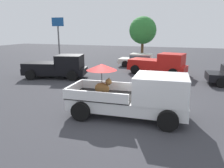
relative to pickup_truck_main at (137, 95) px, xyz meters
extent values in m
plane|color=#38383D|center=(-0.41, -0.04, -0.98)|extent=(80.00, 80.00, 0.00)
cylinder|color=black|center=(1.28, 1.04, -0.58)|extent=(0.82, 0.33, 0.80)
cylinder|color=black|center=(1.39, -0.91, -0.58)|extent=(0.82, 0.33, 0.80)
cylinder|color=black|center=(-2.22, 0.84, -0.58)|extent=(0.82, 0.33, 0.80)
cylinder|color=black|center=(-2.10, -1.12, -0.58)|extent=(0.82, 0.33, 0.80)
cube|color=white|center=(-0.41, -0.04, -0.41)|extent=(5.10, 2.09, 0.50)
cube|color=white|center=(0.98, 0.04, 0.38)|extent=(2.21, 1.98, 1.08)
cube|color=#4C606B|center=(1.98, 0.10, 0.58)|extent=(0.16, 1.72, 0.64)
cube|color=black|center=(-1.56, -0.11, -0.13)|extent=(2.90, 2.00, 0.06)
cube|color=white|center=(-1.62, 0.81, 0.10)|extent=(2.80, 0.27, 0.40)
cube|color=white|center=(-1.51, -1.03, 0.10)|extent=(2.80, 0.27, 0.40)
cube|color=white|center=(-2.91, -0.19, 0.10)|extent=(0.21, 1.84, 0.40)
ellipsoid|color=brown|center=(-1.58, -0.01, 0.16)|extent=(0.70, 0.36, 0.52)
sphere|color=brown|center=(-1.28, 0.00, 0.48)|extent=(0.30, 0.30, 0.28)
cone|color=brown|center=(-1.29, 0.08, 0.62)|extent=(0.10, 0.10, 0.12)
cone|color=brown|center=(-1.28, -0.07, 0.62)|extent=(0.10, 0.10, 0.12)
cylinder|color=black|center=(-1.66, 0.15, 0.45)|extent=(0.03, 0.03, 1.10)
cone|color=red|center=(-1.66, 0.15, 1.10)|extent=(1.44, 1.44, 0.28)
cylinder|color=black|center=(1.31, 10.34, -0.60)|extent=(0.80, 0.40, 0.76)
cylinder|color=black|center=(0.95, 8.48, -0.60)|extent=(0.80, 0.40, 0.76)
cylinder|color=black|center=(-1.83, 10.95, -0.60)|extent=(0.80, 0.40, 0.76)
cylinder|color=black|center=(-2.19, 9.08, -0.60)|extent=(0.80, 0.40, 0.76)
cube|color=red|center=(-0.44, 9.71, -0.43)|extent=(5.05, 2.68, 0.50)
cube|color=red|center=(0.74, 9.48, 0.32)|extent=(2.21, 2.13, 1.00)
cube|color=red|center=(-1.42, 9.90, 0.02)|extent=(2.99, 2.28, 0.40)
cylinder|color=black|center=(-6.47, 6.93, -0.60)|extent=(0.80, 0.43, 0.76)
cylinder|color=black|center=(-6.01, 5.08, -0.60)|extent=(0.80, 0.43, 0.76)
cylinder|color=black|center=(-9.57, 6.16, -0.60)|extent=(0.80, 0.43, 0.76)
cylinder|color=black|center=(-9.12, 4.32, -0.60)|extent=(0.80, 0.43, 0.76)
cube|color=black|center=(-7.79, 5.62, -0.43)|extent=(5.09, 2.90, 0.50)
cube|color=black|center=(-6.63, 5.91, 0.32)|extent=(2.28, 2.20, 1.00)
cube|color=black|center=(-8.76, 5.38, 0.02)|extent=(3.05, 2.39, 0.40)
cylinder|color=black|center=(-3.90, 12.03, -0.65)|extent=(0.66, 0.22, 0.66)
cylinder|color=black|center=(-3.91, 13.79, -0.65)|extent=(0.66, 0.22, 0.66)
cylinder|color=black|center=(-1.20, 12.04, -0.65)|extent=(0.66, 0.22, 0.66)
cylinder|color=black|center=(-1.21, 13.80, -0.65)|extent=(0.66, 0.22, 0.66)
cube|color=silver|center=(-2.55, 12.92, -0.43)|extent=(4.31, 1.77, 0.52)
cube|color=silver|center=(-2.45, 12.92, 0.07)|extent=(2.11, 1.61, 0.56)
cube|color=#4C606B|center=(-2.45, 12.92, 0.07)|extent=(2.05, 1.69, 0.32)
cylinder|color=black|center=(4.01, 8.30, -0.65)|extent=(0.68, 0.28, 0.66)
cylinder|color=black|center=(4.16, 6.55, -0.65)|extent=(0.68, 0.28, 0.66)
cylinder|color=#59595B|center=(-11.55, 12.16, 1.05)|extent=(0.16, 0.16, 4.05)
cube|color=#194C8C|center=(-11.55, 12.16, 3.52)|extent=(1.40, 0.12, 0.90)
cylinder|color=brown|center=(-3.25, 17.25, 0.27)|extent=(0.32, 0.32, 2.50)
sphere|color=#2D7A33|center=(-3.25, 17.25, 2.64)|extent=(3.20, 3.20, 3.20)
camera|label=1|loc=(1.85, -8.54, 2.70)|focal=34.32mm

